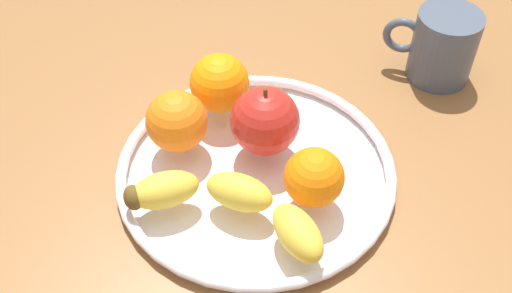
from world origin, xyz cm
name	(u,v)px	position (x,y,z in cm)	size (l,w,h in cm)	color
ground_plane	(256,187)	(0.00, 0.00, -2.00)	(154.62, 154.62, 4.00)	brown
fruit_bowl	(256,171)	(0.00, 0.00, 0.92)	(30.68, 30.68, 1.80)	white
banana	(228,204)	(0.54, 7.31, 3.68)	(22.31, 8.95, 3.77)	yellow
apple	(269,122)	(-0.41, -3.17, 5.62)	(7.63, 7.63, 8.43)	red
orange_center	(177,121)	(9.24, -0.57, 5.23)	(6.85, 6.85, 6.85)	orange
orange_back_left	(314,177)	(-6.90, 2.37, 4.91)	(6.22, 6.22, 6.22)	orange
orange_back_right	(219,83)	(6.94, -7.82, 5.28)	(6.96, 6.96, 6.96)	orange
ambient_mug	(442,46)	(-16.79, -23.60, 4.60)	(11.70, 7.99, 9.17)	#475362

